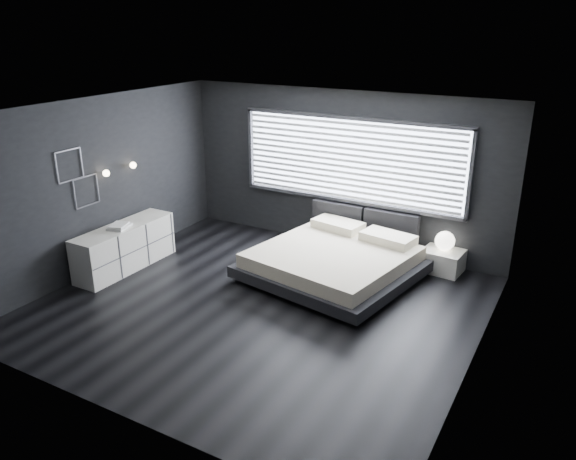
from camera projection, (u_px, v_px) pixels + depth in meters
The scene contains 12 objects.
room at pixel (258, 215), 7.66m from camera, with size 6.04×6.00×2.80m.
window at pixel (350, 161), 9.69m from camera, with size 4.14×0.09×1.52m.
headboard at pixel (364, 221), 9.86m from camera, with size 1.96×0.16×0.52m.
sconce_near at pixel (106, 173), 8.94m from camera, with size 0.18×0.11×0.11m.
sconce_far at pixel (133, 165), 9.43m from camera, with size 0.18×0.11×0.11m.
wall_art_upper at pixel (70, 165), 8.41m from camera, with size 0.01×0.48×0.48m.
wall_art_lower at pixel (87, 191), 8.78m from camera, with size 0.01×0.48×0.48m.
bed at pixel (334, 261), 8.95m from camera, with size 2.79×2.70×0.63m.
nightstand at pixel (442, 261), 9.22m from camera, with size 0.63×0.53×0.37m, color silver.
orb_lamp at pixel (445, 241), 9.11m from camera, with size 0.32×0.32×0.32m, color white.
dresser at pixel (125, 247), 9.27m from camera, with size 0.54×1.86×0.74m.
book_stack at pixel (119, 226), 9.04m from camera, with size 0.35×0.41×0.07m.
Camera 1 is at (3.90, -6.11, 3.92)m, focal length 35.00 mm.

